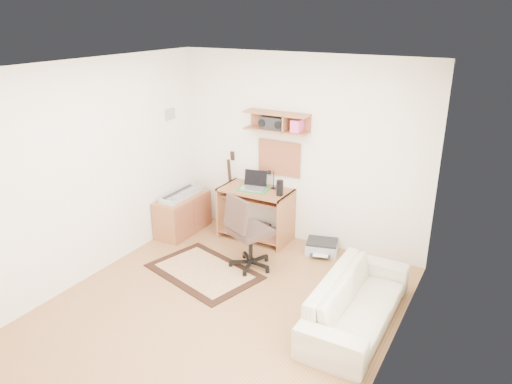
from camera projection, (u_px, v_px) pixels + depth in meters
The scene contains 22 objects.
floor at pixel (222, 308), 5.34m from camera, with size 3.60×4.00×0.01m, color #A17043.
ceiling at pixel (214, 67), 4.42m from camera, with size 3.60×4.00×0.01m, color white.
back_wall at pixel (300, 151), 6.52m from camera, with size 3.60×0.01×2.60m, color white.
left_wall at pixel (91, 172), 5.71m from camera, with size 0.01×4.00×2.60m, color white.
right_wall at pixel (397, 237), 4.06m from camera, with size 0.01×4.00×2.60m, color white.
wall_shelf at pixel (276, 122), 6.41m from camera, with size 0.90×0.25×0.26m, color #A06238.
cork_board at pixel (279, 158), 6.68m from camera, with size 0.64×0.03×0.49m, color tan.
wall_photo at pixel (170, 114), 6.78m from camera, with size 0.02×0.20×0.15m, color #4C8CBF.
desk at pixel (256, 214), 6.86m from camera, with size 1.00×0.55×0.75m, color #A06238, non-canonical shape.
laptop at pixel (253, 181), 6.68m from camera, with size 0.32×0.32×0.25m, color silver, non-canonical shape.
speaker at pixel (280, 188), 6.47m from camera, with size 0.09×0.09×0.21m, color black.
desk_lamp at pixel (273, 179), 6.70m from camera, with size 0.09×0.09×0.27m, color black, non-canonical shape.
pencil_cup at pixel (278, 188), 6.66m from camera, with size 0.06×0.06×0.09m, color #313C95.
boombox at pixel (272, 123), 6.44m from camera, with size 0.33×0.15×0.17m, color black.
rug at pixel (204, 271), 6.07m from camera, with size 1.35×0.90×0.02m, color beige.
task_chair at pixel (251, 231), 6.01m from camera, with size 0.52×0.52×1.01m, color #382821, non-canonical shape.
cabinet at pixel (183, 214), 7.10m from camera, with size 0.40×0.90×0.55m, color #A06238.
music_keyboard at pixel (182, 195), 6.99m from camera, with size 0.23×0.74×0.07m, color #B2B5BA.
guitar at pixel (229, 191), 7.14m from camera, with size 0.31×0.20×1.17m, color #B55E37, non-canonical shape.
waste_basket at pixel (170, 228), 6.97m from camera, with size 0.24×0.24×0.29m, color white.
printer at pixel (322, 246), 6.54m from camera, with size 0.42×0.33×0.16m, color #A5A8AA.
sofa at pixel (358, 294), 4.97m from camera, with size 1.76×0.51×0.69m, color beige.
Camera 1 is at (2.56, -3.78, 3.09)m, focal length 33.81 mm.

